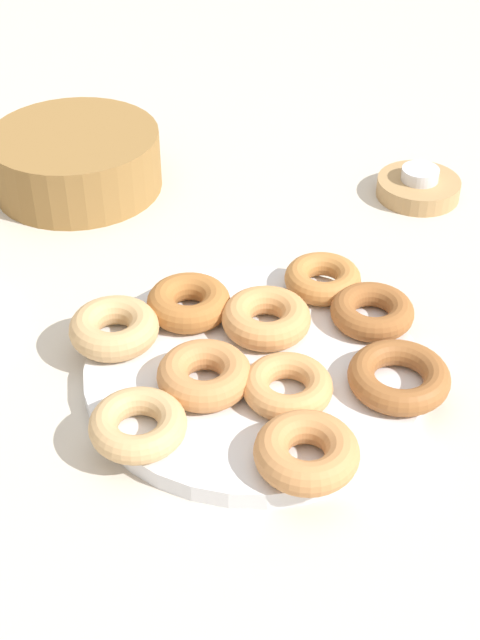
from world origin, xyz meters
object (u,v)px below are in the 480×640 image
(donut_7, at_px, (287,386))
(donut_9, at_px, (114,328))
(donut_plate, at_px, (254,371))
(donut_8, at_px, (307,452))
(donut_4, at_px, (138,425))
(candle_holder, at_px, (418,188))
(tealight, at_px, (420,174))
(donut_3, at_px, (372,312))
(basket, at_px, (76,161))
(donut_6, at_px, (323,279))
(donut_2, at_px, (189,303))
(donut_5, at_px, (399,377))
(donut_0, at_px, (204,375))
(donut_1, at_px, (266,318))

(donut_7, height_order, donut_9, donut_9)
(donut_plate, distance_m, donut_8, 0.13)
(donut_4, bearing_deg, candle_holder, 28.88)
(donut_9, bearing_deg, tealight, 15.92)
(donut_plate, height_order, donut_3, donut_3)
(basket, bearing_deg, donut_8, -87.71)
(donut_6, xyz_separation_m, donut_7, (-0.11, -0.13, -0.00))
(donut_2, height_order, donut_5, donut_2)
(donut_5, relative_size, donut_9, 1.07)
(donut_3, relative_size, donut_7, 1.01)
(donut_3, distance_m, basket, 0.44)
(donut_0, relative_size, donut_6, 1.09)
(donut_2, height_order, tealight, donut_2)
(donut_plate, xyz_separation_m, donut_6, (0.11, 0.07, 0.02))
(candle_holder, bearing_deg, basket, 151.29)
(donut_3, xyz_separation_m, donut_5, (-0.03, -0.09, -0.00))
(donut_3, bearing_deg, donut_7, -154.67)
(donut_0, distance_m, donut_4, 0.08)
(donut_0, xyz_separation_m, donut_7, (0.06, -0.04, -0.00))
(donut_plate, height_order, donut_1, donut_1)
(donut_8, height_order, candle_holder, donut_8)
(donut_4, xyz_separation_m, donut_8, (0.11, -0.09, 0.00))
(donut_plate, height_order, candle_holder, candle_holder)
(donut_7, height_order, candle_holder, donut_7)
(basket, bearing_deg, donut_plate, -84.63)
(donut_0, relative_size, donut_8, 0.98)
(donut_2, height_order, donut_9, same)
(donut_5, bearing_deg, donut_plate, 140.66)
(donut_7, bearing_deg, donut_2, 102.11)
(donut_4, relative_size, tealight, 1.83)
(donut_5, height_order, candle_holder, donut_5)
(donut_0, relative_size, tealight, 1.88)
(donut_8, relative_size, basket, 0.42)
(donut_0, height_order, donut_5, donut_0)
(donut_2, bearing_deg, donut_5, -54.67)
(donut_plate, bearing_deg, donut_8, -97.51)
(donut_6, bearing_deg, basket, 114.49)
(donut_7, bearing_deg, candle_holder, 39.37)
(basket, bearing_deg, donut_1, -79.14)
(donut_7, bearing_deg, donut_3, 25.33)
(tealight, bearing_deg, donut_2, -161.69)
(donut_plate, height_order, donut_6, donut_6)
(donut_5, xyz_separation_m, basket, (-0.14, 0.49, 0.01))
(donut_plate, xyz_separation_m, basket, (-0.04, 0.41, 0.03))
(donut_1, xyz_separation_m, candle_holder, (0.29, 0.17, -0.02))
(donut_3, height_order, candle_holder, donut_3)
(donut_2, relative_size, donut_3, 1.02)
(donut_5, xyz_separation_m, donut_8, (-0.12, -0.05, 0.00))
(donut_4, bearing_deg, donut_1, 26.50)
(donut_1, xyz_separation_m, donut_5, (0.07, -0.12, -0.00))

